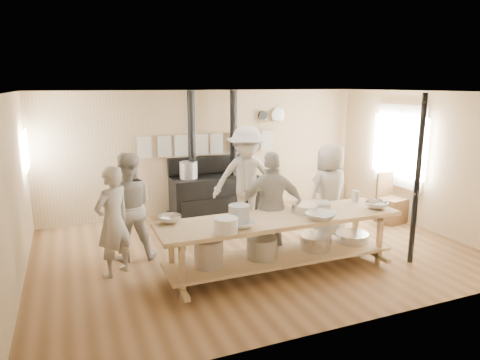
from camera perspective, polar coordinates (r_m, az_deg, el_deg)
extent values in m
plane|color=brown|center=(7.26, 2.03, -9.33)|extent=(7.00, 7.00, 0.00)
plane|color=tan|center=(9.18, -4.27, 3.74)|extent=(7.00, 0.00, 7.00)
plane|color=tan|center=(4.78, 14.46, -4.98)|extent=(7.00, 0.00, 7.00)
plane|color=tan|center=(6.35, -28.13, -1.76)|extent=(0.00, 5.00, 5.00)
plane|color=tan|center=(8.88, 23.23, 2.44)|extent=(0.00, 5.00, 5.00)
plane|color=#C6B993|center=(6.73, 2.20, 11.66)|extent=(7.00, 7.00, 0.00)
cube|color=beige|center=(9.26, 20.59, 4.29)|extent=(0.06, 1.35, 1.65)
plane|color=white|center=(9.23, 20.41, 4.29)|extent=(0.00, 1.50, 1.50)
cube|color=beige|center=(9.22, 20.36, 4.28)|extent=(0.02, 0.03, 1.50)
plane|color=white|center=(8.25, -26.66, 3.53)|extent=(0.00, 0.90, 0.90)
cube|color=black|center=(8.99, -3.40, -2.14)|extent=(1.80, 0.70, 0.85)
cube|color=black|center=(9.09, -3.37, -4.43)|extent=(1.90, 0.75, 0.10)
cube|color=black|center=(9.13, -4.05, 2.10)|extent=(1.80, 0.12, 0.35)
cylinder|color=black|center=(8.66, -6.45, 6.00)|extent=(0.15, 0.15, 1.75)
cylinder|color=black|center=(8.95, -0.86, 6.29)|extent=(0.15, 0.15, 1.75)
cylinder|color=#B2B2B7|center=(8.70, -6.88, 1.32)|extent=(0.36, 0.36, 0.34)
cylinder|color=gray|center=(9.00, -0.02, 1.66)|extent=(0.30, 0.30, 0.30)
cylinder|color=tan|center=(9.03, -4.12, 6.28)|extent=(3.00, 0.04, 0.04)
cube|color=beige|center=(8.74, -12.56, 4.35)|extent=(0.28, 0.01, 0.46)
cube|color=beige|center=(8.81, -10.09, 4.52)|extent=(0.28, 0.01, 0.46)
cube|color=beige|center=(8.90, -7.65, 4.68)|extent=(0.28, 0.01, 0.46)
cube|color=beige|center=(9.00, -5.27, 4.83)|extent=(0.28, 0.01, 0.46)
cube|color=beige|center=(9.12, -2.94, 4.97)|extent=(0.28, 0.01, 0.46)
cube|color=beige|center=(9.25, -0.67, 5.09)|extent=(0.28, 0.01, 0.46)
cube|color=beige|center=(9.40, 1.53, 5.21)|extent=(0.28, 0.01, 0.46)
cube|color=beige|center=(9.56, 3.66, 5.31)|extent=(0.28, 0.01, 0.46)
cube|color=tan|center=(9.55, 3.91, 7.72)|extent=(0.50, 0.14, 0.03)
cylinder|color=black|center=(9.50, 3.05, 8.61)|extent=(0.20, 0.04, 0.20)
cylinder|color=silver|center=(9.66, 5.06, 8.64)|extent=(0.32, 0.03, 0.32)
cube|color=tan|center=(6.22, 5.47, -5.16)|extent=(3.60, 0.90, 0.06)
cube|color=tan|center=(6.42, 5.36, -10.01)|extent=(3.40, 0.80, 0.04)
cube|color=tan|center=(6.43, 5.35, -10.42)|extent=(3.30, 0.06, 0.06)
cube|color=tan|center=(5.58, -7.73, -11.71)|extent=(0.07, 0.07, 0.85)
cube|color=tan|center=(6.12, -9.15, -9.51)|extent=(0.07, 0.07, 0.85)
cube|color=tan|center=(6.94, 18.10, -7.27)|extent=(0.07, 0.07, 0.85)
cube|color=tan|center=(7.38, 15.12, -5.88)|extent=(0.07, 0.07, 0.85)
cylinder|color=#B2B2B7|center=(5.94, -4.20, -9.69)|extent=(0.40, 0.40, 0.38)
cylinder|color=gray|center=(6.23, 2.91, -9.00)|extent=(0.44, 0.44, 0.30)
cylinder|color=silver|center=(6.65, 10.04, -8.12)|extent=(0.48, 0.48, 0.22)
cylinder|color=silver|center=(7.04, 14.91, -7.52)|extent=(0.52, 0.52, 0.14)
cylinder|color=black|center=(6.93, 22.56, -0.12)|extent=(0.08, 0.08, 2.60)
imported|color=#A69F93|center=(6.37, -16.59, -5.35)|extent=(0.70, 0.65, 1.61)
imported|color=#A69F93|center=(6.88, -14.70, -3.48)|extent=(0.90, 0.74, 1.71)
imported|color=#A69F93|center=(7.63, 11.84, -1.68)|extent=(0.92, 0.67, 1.73)
imported|color=#A69F93|center=(6.61, 4.32, -3.64)|extent=(1.10, 0.73, 1.73)
imported|color=#A69F93|center=(8.02, 0.90, 0.18)|extent=(1.45, 1.14, 1.97)
cube|color=brown|center=(9.12, 19.54, -3.81)|extent=(0.54, 0.54, 0.49)
cube|color=brown|center=(9.13, 18.74, -0.70)|extent=(0.46, 0.12, 0.55)
imported|color=white|center=(5.73, 0.11, -5.88)|extent=(0.37, 0.37, 0.09)
imported|color=silver|center=(5.98, -9.37, -5.18)|extent=(0.45, 0.45, 0.10)
imported|color=white|center=(6.15, 10.79, -4.74)|extent=(0.55, 0.55, 0.10)
imported|color=silver|center=(6.89, 17.72, -3.21)|extent=(0.47, 0.47, 0.11)
cube|color=#B2B2B7|center=(6.68, 9.90, -3.32)|extent=(0.53, 0.45, 0.10)
cylinder|color=silver|center=(6.44, 8.68, -3.76)|extent=(0.40, 0.40, 0.13)
cylinder|color=gray|center=(5.84, -0.12, -4.62)|extent=(0.31, 0.31, 0.26)
cylinder|color=white|center=(5.52, -1.87, -6.04)|extent=(0.40, 0.40, 0.19)
cylinder|color=white|center=(7.19, 15.12, -2.07)|extent=(0.14, 0.14, 0.19)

